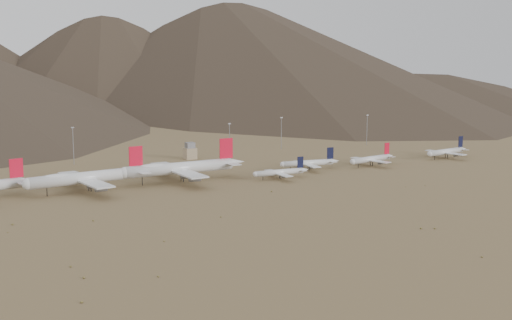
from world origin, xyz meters
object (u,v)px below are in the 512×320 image
widebody_east (180,168)px  narrowbody_a (281,172)px  narrowbody_b (309,163)px  control_tower (190,152)px  widebody_centre (88,177)px

widebody_east → narrowbody_a: widebody_east is taller
narrowbody_b → control_tower: bearing=128.8°
widebody_east → control_tower: 88.80m
widebody_centre → narrowbody_b: (143.42, 3.96, -3.18)m
widebody_east → narrowbody_a: (56.37, -19.25, -4.10)m
narrowbody_b → widebody_centre: bearing=-172.0°
control_tower → widebody_centre: bearing=-137.8°
narrowbody_b → control_tower: 94.83m
widebody_centre → narrowbody_b: 143.51m
widebody_centre → narrowbody_a: (111.01, -15.48, -3.65)m
narrowbody_a → narrowbody_b: bearing=31.9°
narrowbody_b → control_tower: (-50.83, 80.05, 0.78)m
widebody_east → control_tower: widebody_east is taller
widebody_east → narrowbody_a: size_ratio=2.10×
narrowbody_a → control_tower: narrowbody_a is taller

